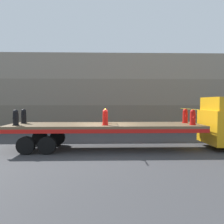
# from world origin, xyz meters

# --- Properties ---
(ground_plane) EXTENTS (120.00, 120.00, 0.00)m
(ground_plane) POSITION_xyz_m (0.00, 0.00, 0.00)
(ground_plane) COLOR #38383A
(rock_cliff) EXTENTS (60.00, 3.30, 6.97)m
(rock_cliff) POSITION_xyz_m (0.00, 8.85, 3.49)
(rock_cliff) COLOR #706656
(rock_cliff) RESTS_ON ground_plane
(flatbed_trailer) EXTENTS (10.50, 2.62, 1.38)m
(flatbed_trailer) POSITION_xyz_m (-0.67, 0.00, 1.13)
(flatbed_trailer) COLOR brown
(flatbed_trailer) RESTS_ON ground_plane
(fire_hydrant_black_near_0) EXTENTS (0.35, 0.48, 0.83)m
(fire_hydrant_black_near_0) POSITION_xyz_m (-4.65, -0.55, 1.78)
(fire_hydrant_black_near_0) COLOR black
(fire_hydrant_black_near_0) RESTS_ON flatbed_trailer
(fire_hydrant_black_far_0) EXTENTS (0.35, 0.48, 0.83)m
(fire_hydrant_black_far_0) POSITION_xyz_m (-4.65, 0.55, 1.78)
(fire_hydrant_black_far_0) COLOR black
(fire_hydrant_black_far_0) RESTS_ON flatbed_trailer
(fire_hydrant_red_near_1) EXTENTS (0.35, 0.48, 0.83)m
(fire_hydrant_red_near_1) POSITION_xyz_m (0.00, -0.55, 1.78)
(fire_hydrant_red_near_1) COLOR red
(fire_hydrant_red_near_1) RESTS_ON flatbed_trailer
(fire_hydrant_red_far_1) EXTENTS (0.35, 0.48, 0.83)m
(fire_hydrant_red_far_1) POSITION_xyz_m (0.00, 0.55, 1.78)
(fire_hydrant_red_far_1) COLOR red
(fire_hydrant_red_far_1) RESTS_ON flatbed_trailer
(fire_hydrant_red_near_2) EXTENTS (0.35, 0.48, 0.83)m
(fire_hydrant_red_near_2) POSITION_xyz_m (4.65, -0.55, 1.78)
(fire_hydrant_red_near_2) COLOR red
(fire_hydrant_red_near_2) RESTS_ON flatbed_trailer
(fire_hydrant_red_far_2) EXTENTS (0.35, 0.48, 0.83)m
(fire_hydrant_red_far_2) POSITION_xyz_m (4.65, 0.55, 1.78)
(fire_hydrant_red_far_2) COLOR red
(fire_hydrant_red_far_2) RESTS_ON flatbed_trailer
(cargo_strap_rear) EXTENTS (0.05, 2.72, 0.01)m
(cargo_strap_rear) POSITION_xyz_m (0.00, 0.00, 2.22)
(cargo_strap_rear) COLOR yellow
(cargo_strap_rear) RESTS_ON fire_hydrant_red_near_1
(cargo_strap_middle) EXTENTS (0.05, 2.72, 0.01)m
(cargo_strap_middle) POSITION_xyz_m (4.65, 0.00, 2.22)
(cargo_strap_middle) COLOR yellow
(cargo_strap_middle) RESTS_ON fire_hydrant_red_near_2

